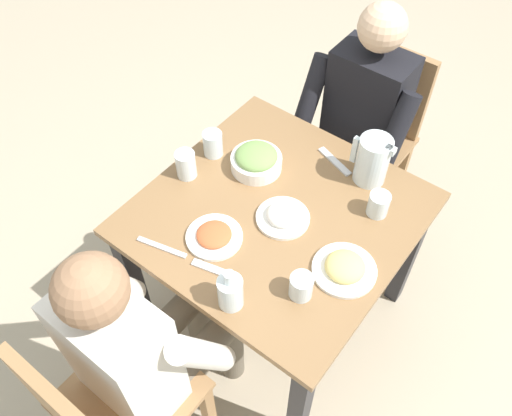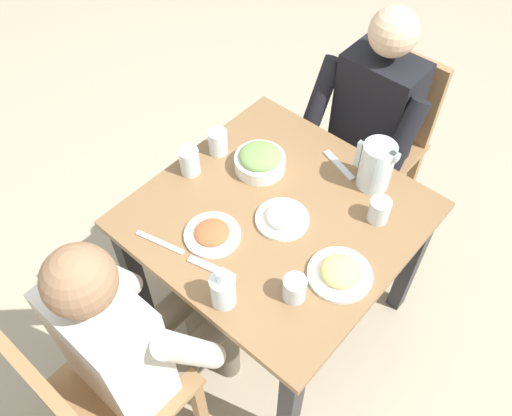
{
  "view_description": "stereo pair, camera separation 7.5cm",
  "coord_description": "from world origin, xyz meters",
  "px_view_note": "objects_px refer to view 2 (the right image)",
  "views": [
    {
      "loc": [
        -0.66,
        0.99,
        2.19
      ],
      "look_at": [
        0.06,
        0.05,
        0.73
      ],
      "focal_mm": 37.44,
      "sensor_mm": 36.0,
      "label": 1
    },
    {
      "loc": [
        -0.72,
        0.94,
        2.19
      ],
      "look_at": [
        0.06,
        0.05,
        0.73
      ],
      "focal_mm": 37.44,
      "sensor_mm": 36.0,
      "label": 2
    }
  ],
  "objects_px": {
    "chair_near": "(382,133)",
    "plate_fries": "(340,272)",
    "dining_table": "(276,232)",
    "oil_carafe": "(223,291)",
    "water_glass_by_pitcher": "(379,210)",
    "water_glass_far_right": "(294,289)",
    "diner_near": "(362,132)",
    "salad_bowl": "(260,160)",
    "plate_yoghurt": "(282,217)",
    "chair_far": "(97,400)",
    "water_glass_center": "(218,142)",
    "diner_far": "(139,334)",
    "water_glass_near_left": "(189,161)",
    "water_pitcher": "(376,165)",
    "plate_rice_curry": "(212,234)"
  },
  "relations": [
    {
      "from": "plate_fries",
      "to": "salad_bowl",
      "type": "bearing_deg",
      "value": -20.78
    },
    {
      "from": "dining_table",
      "to": "oil_carafe",
      "type": "xyz_separation_m",
      "value": [
        -0.1,
        0.38,
        0.17
      ]
    },
    {
      "from": "salad_bowl",
      "to": "water_glass_by_pitcher",
      "type": "height_order",
      "value": "salad_bowl"
    },
    {
      "from": "chair_far",
      "to": "salad_bowl",
      "type": "relative_size",
      "value": 4.51
    },
    {
      "from": "dining_table",
      "to": "oil_carafe",
      "type": "height_order",
      "value": "oil_carafe"
    },
    {
      "from": "diner_near",
      "to": "salad_bowl",
      "type": "height_order",
      "value": "diner_near"
    },
    {
      "from": "chair_far",
      "to": "water_pitcher",
      "type": "distance_m",
      "value": 1.22
    },
    {
      "from": "diner_far",
      "to": "diner_near",
      "type": "bearing_deg",
      "value": -90.12
    },
    {
      "from": "chair_far",
      "to": "water_glass_far_right",
      "type": "distance_m",
      "value": 0.72
    },
    {
      "from": "chair_near",
      "to": "water_glass_by_pitcher",
      "type": "height_order",
      "value": "chair_near"
    },
    {
      "from": "dining_table",
      "to": "chair_near",
      "type": "relative_size",
      "value": 1.04
    },
    {
      "from": "water_glass_by_pitcher",
      "to": "water_glass_far_right",
      "type": "xyz_separation_m",
      "value": [
        0.03,
        0.44,
        -0.0
      ]
    },
    {
      "from": "salad_bowl",
      "to": "water_glass_center",
      "type": "relative_size",
      "value": 1.91
    },
    {
      "from": "salad_bowl",
      "to": "chair_near",
      "type": "bearing_deg",
      "value": -101.52
    },
    {
      "from": "plate_yoghurt",
      "to": "water_glass_near_left",
      "type": "relative_size",
      "value": 1.74
    },
    {
      "from": "water_glass_far_right",
      "to": "plate_fries",
      "type": "bearing_deg",
      "value": -112.86
    },
    {
      "from": "diner_far",
      "to": "water_glass_center",
      "type": "relative_size",
      "value": 11.53
    },
    {
      "from": "plate_rice_curry",
      "to": "water_pitcher",
      "type": "bearing_deg",
      "value": -116.03
    },
    {
      "from": "diner_near",
      "to": "plate_yoghurt",
      "type": "height_order",
      "value": "diner_near"
    },
    {
      "from": "chair_far",
      "to": "water_glass_far_right",
      "type": "relative_size",
      "value": 10.04
    },
    {
      "from": "plate_rice_curry",
      "to": "plate_yoghurt",
      "type": "distance_m",
      "value": 0.25
    },
    {
      "from": "salad_bowl",
      "to": "oil_carafe",
      "type": "distance_m",
      "value": 0.58
    },
    {
      "from": "plate_rice_curry",
      "to": "water_glass_near_left",
      "type": "xyz_separation_m",
      "value": [
        0.27,
        -0.16,
        0.04
      ]
    },
    {
      "from": "chair_near",
      "to": "plate_rice_curry",
      "type": "height_order",
      "value": "chair_near"
    },
    {
      "from": "water_glass_near_left",
      "to": "water_glass_by_pitcher",
      "type": "relative_size",
      "value": 1.23
    },
    {
      "from": "dining_table",
      "to": "water_glass_near_left",
      "type": "distance_m",
      "value": 0.41
    },
    {
      "from": "chair_near",
      "to": "water_glass_center",
      "type": "distance_m",
      "value": 0.85
    },
    {
      "from": "salad_bowl",
      "to": "water_glass_far_right",
      "type": "distance_m",
      "value": 0.56
    },
    {
      "from": "water_glass_near_left",
      "to": "chair_near",
      "type": "bearing_deg",
      "value": -110.24
    },
    {
      "from": "diner_far",
      "to": "oil_carafe",
      "type": "relative_size",
      "value": 7.1
    },
    {
      "from": "diner_far",
      "to": "oil_carafe",
      "type": "height_order",
      "value": "diner_far"
    },
    {
      "from": "chair_near",
      "to": "plate_fries",
      "type": "height_order",
      "value": "chair_near"
    },
    {
      "from": "plate_rice_curry",
      "to": "oil_carafe",
      "type": "relative_size",
      "value": 1.18
    },
    {
      "from": "diner_near",
      "to": "water_glass_near_left",
      "type": "xyz_separation_m",
      "value": [
        0.33,
        0.68,
        0.13
      ]
    },
    {
      "from": "diner_far",
      "to": "water_glass_center",
      "type": "bearing_deg",
      "value": -65.56
    },
    {
      "from": "water_pitcher",
      "to": "water_glass_far_right",
      "type": "distance_m",
      "value": 0.57
    },
    {
      "from": "chair_near",
      "to": "plate_fries",
      "type": "relative_size",
      "value": 4.12
    },
    {
      "from": "plate_yoghurt",
      "to": "water_glass_far_right",
      "type": "bearing_deg",
      "value": 136.36
    },
    {
      "from": "water_glass_center",
      "to": "water_glass_far_right",
      "type": "height_order",
      "value": "water_glass_center"
    },
    {
      "from": "diner_far",
      "to": "plate_yoghurt",
      "type": "distance_m",
      "value": 0.61
    },
    {
      "from": "dining_table",
      "to": "diner_near",
      "type": "bearing_deg",
      "value": -85.77
    },
    {
      "from": "plate_fries",
      "to": "plate_yoghurt",
      "type": "height_order",
      "value": "same"
    },
    {
      "from": "chair_far",
      "to": "water_glass_center",
      "type": "height_order",
      "value": "chair_far"
    },
    {
      "from": "salad_bowl",
      "to": "water_glass_near_left",
      "type": "height_order",
      "value": "water_glass_near_left"
    },
    {
      "from": "dining_table",
      "to": "plate_yoghurt",
      "type": "height_order",
      "value": "plate_yoghurt"
    },
    {
      "from": "water_glass_near_left",
      "to": "water_pitcher",
      "type": "bearing_deg",
      "value": -143.86
    },
    {
      "from": "diner_near",
      "to": "salad_bowl",
      "type": "xyz_separation_m",
      "value": [
        0.14,
        0.5,
        0.11
      ]
    },
    {
      "from": "water_glass_center",
      "to": "water_glass_near_left",
      "type": "bearing_deg",
      "value": 88.09
    },
    {
      "from": "plate_rice_curry",
      "to": "water_glass_center",
      "type": "bearing_deg",
      "value": -49.17
    },
    {
      "from": "diner_near",
      "to": "water_glass_far_right",
      "type": "relative_size",
      "value": 13.44
    }
  ]
}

